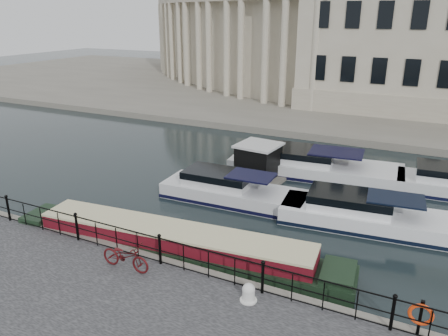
% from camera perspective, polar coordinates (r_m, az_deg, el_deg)
% --- Properties ---
extents(ground_plane, '(160.00, 160.00, 0.00)m').
position_cam_1_polar(ground_plane, '(18.48, -4.21, -10.46)').
color(ground_plane, black).
rests_on(ground_plane, ground).
extents(far_bank, '(120.00, 42.00, 0.55)m').
position_cam_1_polar(far_bank, '(54.09, 17.36, 9.26)').
color(far_bank, '#6B665B').
rests_on(far_bank, ground_plane).
extents(railing, '(24.14, 0.14, 1.22)m').
position_cam_1_polar(railing, '(16.25, -8.38, -10.29)').
color(railing, black).
rests_on(railing, near_quay).
extents(civic_building, '(53.55, 31.84, 16.85)m').
position_cam_1_polar(civic_building, '(49.33, 16.12, 16.39)').
color(civic_building, '#ADA38C').
rests_on(civic_building, far_bank).
extents(bicycle, '(1.98, 0.70, 1.04)m').
position_cam_1_polar(bicycle, '(16.25, -12.76, -11.15)').
color(bicycle, '#490D0F').
rests_on(bicycle, near_quay).
extents(mooring_bollard, '(0.56, 0.56, 0.62)m').
position_cam_1_polar(mooring_bollard, '(14.46, 3.23, -15.97)').
color(mooring_bollard, silver).
rests_on(mooring_bollard, near_quay).
extents(life_ring_post, '(0.69, 0.19, 1.13)m').
position_cam_1_polar(life_ring_post, '(14.05, 24.31, -17.09)').
color(life_ring_post, black).
rests_on(life_ring_post, near_quay).
extents(narrowboat, '(14.50, 3.28, 1.53)m').
position_cam_1_polar(narrowboat, '(17.97, -6.75, -10.14)').
color(narrowboat, black).
rests_on(narrowboat, ground_plane).
extents(harbour_hut, '(3.39, 2.92, 2.19)m').
position_cam_1_polar(harbour_hut, '(25.54, 4.50, 0.64)').
color(harbour_hut, '#6B665B').
rests_on(harbour_hut, ground_plane).
extents(cabin_cruisers, '(17.32, 9.34, 1.99)m').
position_cam_1_polar(cabin_cruisers, '(24.28, 13.83, -2.40)').
color(cabin_cruisers, silver).
rests_on(cabin_cruisers, ground_plane).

